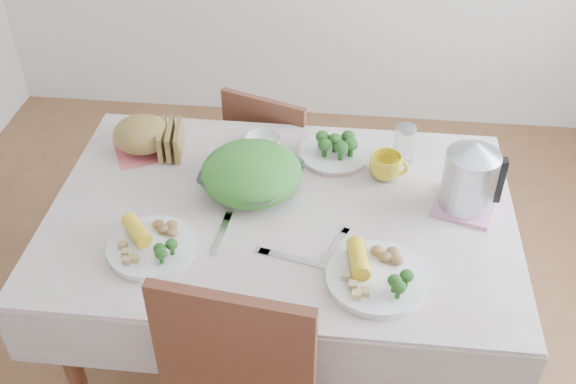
# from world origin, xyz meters

# --- Properties ---
(floor) EXTENTS (3.60, 3.60, 0.00)m
(floor) POSITION_xyz_m (0.00, 0.00, 0.00)
(floor) COLOR brown
(floor) RESTS_ON ground
(dining_table) EXTENTS (1.40, 0.90, 0.75)m
(dining_table) POSITION_xyz_m (0.00, 0.00, 0.38)
(dining_table) COLOR brown
(dining_table) RESTS_ON floor
(tablecloth) EXTENTS (1.50, 1.00, 0.01)m
(tablecloth) POSITION_xyz_m (0.00, 0.00, 0.76)
(tablecloth) COLOR beige
(tablecloth) RESTS_ON dining_table
(chair_far) EXTENTS (0.48, 0.48, 0.84)m
(chair_far) POSITION_xyz_m (-0.08, 0.72, 0.46)
(chair_far) COLOR brown
(chair_far) RESTS_ON floor
(salad_bowl) EXTENTS (0.41, 0.41, 0.08)m
(salad_bowl) POSITION_xyz_m (-0.11, 0.10, 0.80)
(salad_bowl) COLOR white
(salad_bowl) RESTS_ON tablecloth
(dinner_plate_left) EXTENTS (0.35, 0.35, 0.02)m
(dinner_plate_left) POSITION_xyz_m (-0.36, -0.23, 0.77)
(dinner_plate_left) COLOR white
(dinner_plate_left) RESTS_ON tablecloth
(dinner_plate_right) EXTENTS (0.35, 0.35, 0.02)m
(dinner_plate_right) POSITION_xyz_m (0.31, -0.29, 0.77)
(dinner_plate_right) COLOR white
(dinner_plate_right) RESTS_ON tablecloth
(broccoli_plate) EXTENTS (0.28, 0.28, 0.02)m
(broccoli_plate) POSITION_xyz_m (0.15, 0.31, 0.77)
(broccoli_plate) COLOR beige
(broccoli_plate) RESTS_ON tablecloth
(napkin) EXTENTS (0.27, 0.27, 0.00)m
(napkin) POSITION_xyz_m (-0.53, 0.28, 0.76)
(napkin) COLOR #DD5860
(napkin) RESTS_ON tablecloth
(bread_loaf) EXTENTS (0.23, 0.22, 0.12)m
(bread_loaf) POSITION_xyz_m (-0.53, 0.28, 0.82)
(bread_loaf) COLOR olive
(bread_loaf) RESTS_ON napkin
(fruit_bowl) EXTENTS (0.15, 0.15, 0.04)m
(fruit_bowl) POSITION_xyz_m (-0.11, 0.34, 0.78)
(fruit_bowl) COLOR white
(fruit_bowl) RESTS_ON tablecloth
(yellow_mug) EXTENTS (0.12, 0.12, 0.09)m
(yellow_mug) POSITION_xyz_m (0.33, 0.21, 0.81)
(yellow_mug) COLOR yellow
(yellow_mug) RESTS_ON tablecloth
(glass_tumbler) EXTENTS (0.09, 0.09, 0.14)m
(glass_tumbler) POSITION_xyz_m (0.40, 0.31, 0.83)
(glass_tumbler) COLOR white
(glass_tumbler) RESTS_ON tablecloth
(pink_tray) EXTENTS (0.23, 0.23, 0.01)m
(pink_tray) POSITION_xyz_m (0.59, 0.08, 0.77)
(pink_tray) COLOR #CA7BA1
(pink_tray) RESTS_ON tablecloth
(electric_kettle) EXTENTS (0.22, 0.22, 0.24)m
(electric_kettle) POSITION_xyz_m (0.59, 0.08, 0.88)
(electric_kettle) COLOR #B2B5BA
(electric_kettle) RESTS_ON pink_tray
(fork_left) EXTENTS (0.04, 0.19, 0.00)m
(fork_left) POSITION_xyz_m (-0.17, -0.14, 0.76)
(fork_left) COLOR silver
(fork_left) RESTS_ON tablecloth
(fork_right) EXTENTS (0.08, 0.16, 0.00)m
(fork_right) POSITION_xyz_m (0.18, -0.15, 0.76)
(fork_right) COLOR silver
(fork_right) RESTS_ON tablecloth
(knife) EXTENTS (0.21, 0.07, 0.00)m
(knife) POSITION_xyz_m (0.06, -0.22, 0.76)
(knife) COLOR silver
(knife) RESTS_ON tablecloth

